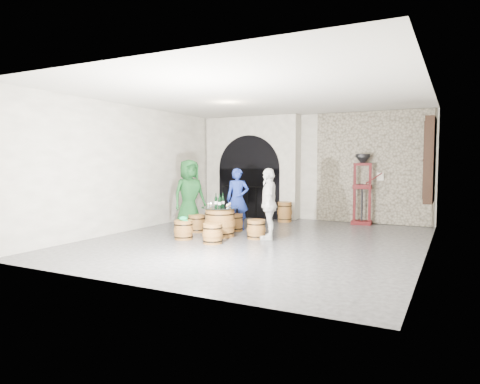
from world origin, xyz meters
The scene contains 31 objects.
ground centered at (0.00, 0.00, 0.00)m, with size 8.00×8.00×0.00m, color #2D2D2F.
wall_back centered at (0.00, 4.00, 1.60)m, with size 8.00×8.00×0.00m, color silver.
wall_front centered at (0.00, -4.00, 1.60)m, with size 8.00×8.00×0.00m, color silver.
wall_left centered at (-3.50, 0.00, 1.60)m, with size 8.00×8.00×0.00m, color silver.
wall_right centered at (3.50, 0.00, 1.60)m, with size 8.00×8.00×0.00m, color silver.
ceiling centered at (0.00, 0.00, 3.20)m, with size 8.00×8.00×0.00m, color beige.
stone_facing_panel centered at (1.80, 3.94, 1.60)m, with size 3.20×0.12×3.18m, color #A29881.
arched_opening centered at (-1.90, 3.74, 1.58)m, with size 3.10×0.60×3.19m.
shuttered_window centered at (3.38, 2.40, 1.80)m, with size 0.23×1.10×2.00m.
barrel_table centered at (-1.00, 0.09, 0.34)m, with size 0.89×0.89×0.69m.
barrel_stool_left centered at (-1.85, 0.39, 0.21)m, with size 0.45×0.45×0.43m.
barrel_stool_far centered at (-1.08, 0.99, 0.21)m, with size 0.45×0.45×0.43m.
barrel_stool_right centered at (-0.10, 0.21, 0.21)m, with size 0.45×0.45×0.43m.
barrel_stool_near_right centered at (-0.69, -0.76, 0.21)m, with size 0.45×0.45×0.43m.
barrel_stool_near_left centered at (-1.55, -0.62, 0.21)m, with size 0.45×0.45×0.43m.
green_cap centered at (-1.54, -0.63, 0.47)m, with size 0.23×0.18×0.10m.
person_green centered at (-2.13, 0.49, 0.91)m, with size 0.89×0.58×1.82m, color #103B17.
person_blue centered at (-1.09, 1.18, 0.80)m, with size 0.58×0.38×1.60m, color navy.
person_white centered at (0.19, 0.25, 0.81)m, with size 0.95×0.40×1.62m, color silver.
wine_bottle_left centered at (-1.13, 0.13, 0.82)m, with size 0.08×0.08×0.32m.
wine_bottle_center centered at (-0.96, 0.01, 0.82)m, with size 0.08×0.08×0.32m.
wine_bottle_right centered at (-1.01, 0.26, 0.82)m, with size 0.08×0.08×0.32m.
tasting_glass_a centered at (-1.28, 0.04, 0.74)m, with size 0.05×0.05×0.10m, color #C37626, non-canonical shape.
tasting_glass_b centered at (-0.76, 0.08, 0.74)m, with size 0.05×0.05×0.10m, color #C37626, non-canonical shape.
tasting_glass_c centered at (-1.21, 0.37, 0.74)m, with size 0.05×0.05×0.10m, color #C37626, non-canonical shape.
tasting_glass_d centered at (-0.87, 0.37, 0.74)m, with size 0.05×0.05×0.10m, color #C37626, non-canonical shape.
tasting_glass_e centered at (-0.72, -0.07, 0.74)m, with size 0.05×0.05×0.10m, color #C37626, non-canonical shape.
tasting_glass_f centered at (-1.31, 0.20, 0.74)m, with size 0.05×0.05×0.10m, color #C37626, non-canonical shape.
side_barrel centered at (-0.53, 3.13, 0.29)m, with size 0.44×0.44×0.59m.
corking_press centered at (1.60, 3.62, 1.15)m, with size 0.83×0.48×1.98m.
control_box centered at (2.05, 3.86, 1.35)m, with size 0.18×0.10×0.22m, color silver.
Camera 1 is at (3.99, -8.62, 1.76)m, focal length 32.00 mm.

